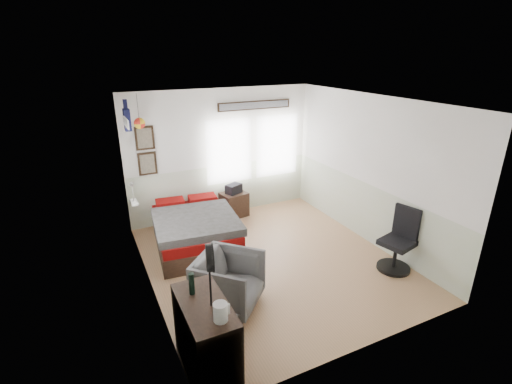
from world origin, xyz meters
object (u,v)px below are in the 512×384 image
(dresser, at_px, (206,337))
(task_chair, at_px, (399,245))
(nightstand, at_px, (234,204))
(armchair, at_px, (229,281))
(bed, at_px, (195,229))

(dresser, relative_size, task_chair, 0.94)
(dresser, distance_m, nightstand, 4.18)
(armchair, xyz_separation_m, task_chair, (2.85, -0.32, 0.05))
(nightstand, height_order, task_chair, task_chair)
(dresser, relative_size, armchair, 1.18)
(bed, xyz_separation_m, dresser, (-0.74, -2.85, 0.14))
(task_chair, bearing_deg, nightstand, 103.81)
(bed, bearing_deg, dresser, -98.24)
(nightstand, bearing_deg, armchair, -123.96)
(armchair, height_order, nightstand, armchair)
(dresser, bearing_deg, task_chair, 10.23)
(dresser, xyz_separation_m, armchair, (0.65, 0.96, -0.06))
(dresser, height_order, nightstand, dresser)
(bed, xyz_separation_m, nightstand, (1.15, 0.88, -0.04))
(task_chair, bearing_deg, armchair, 159.83)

